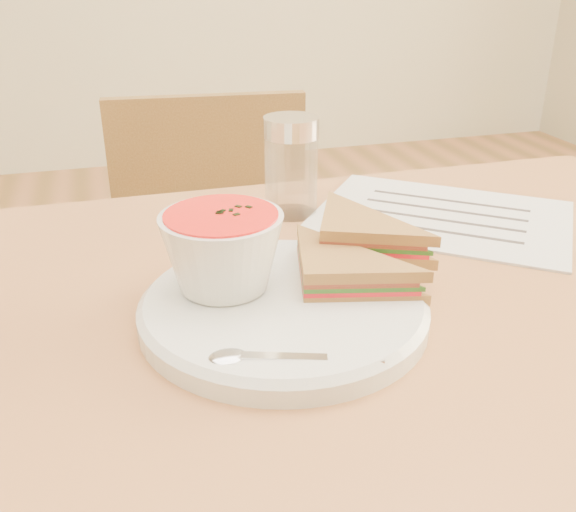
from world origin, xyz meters
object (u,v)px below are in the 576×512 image
object	(u,v)px
plate	(283,310)
chair_far	(223,338)
condiment_shaker	(291,166)
soup_bowl	(223,255)

from	to	relation	value
plate	chair_far	bearing A→B (deg)	86.50
condiment_shaker	soup_bowl	bearing A→B (deg)	-120.71
plate	condiment_shaker	size ratio (longest dim) A/B	2.12
plate	condiment_shaker	bearing A→B (deg)	71.96
chair_far	condiment_shaker	size ratio (longest dim) A/B	6.83
chair_far	condiment_shaker	xyz separation A→B (m)	(0.05, -0.27, 0.40)
chair_far	condiment_shaker	bearing A→B (deg)	105.39
chair_far	soup_bowl	size ratio (longest dim) A/B	7.58
chair_far	soup_bowl	world-z (taller)	soup_bowl
soup_bowl	plate	bearing A→B (deg)	-34.53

